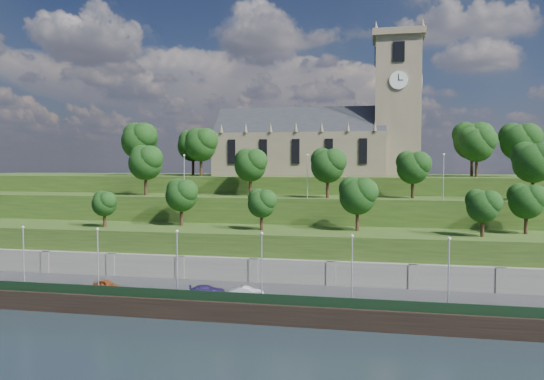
% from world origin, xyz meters
% --- Properties ---
extents(ground, '(320.00, 320.00, 0.00)m').
position_xyz_m(ground, '(0.00, 0.00, 0.00)').
color(ground, black).
rests_on(ground, ground).
extents(promenade, '(160.00, 12.00, 2.00)m').
position_xyz_m(promenade, '(0.00, 6.00, 1.00)').
color(promenade, '#2D2D30').
rests_on(promenade, ground).
extents(quay_wall, '(160.00, 0.50, 2.20)m').
position_xyz_m(quay_wall, '(0.00, -0.05, 1.10)').
color(quay_wall, black).
rests_on(quay_wall, ground).
extents(fence, '(160.00, 0.10, 1.20)m').
position_xyz_m(fence, '(0.00, 0.60, 2.60)').
color(fence, black).
rests_on(fence, promenade).
extents(retaining_wall, '(160.00, 2.10, 5.00)m').
position_xyz_m(retaining_wall, '(0.00, 11.97, 2.50)').
color(retaining_wall, slate).
rests_on(retaining_wall, ground).
extents(embankment_lower, '(160.00, 12.00, 8.00)m').
position_xyz_m(embankment_lower, '(0.00, 18.00, 4.00)').
color(embankment_lower, '#2A4416').
rests_on(embankment_lower, ground).
extents(embankment_upper, '(160.00, 10.00, 12.00)m').
position_xyz_m(embankment_upper, '(0.00, 29.00, 6.00)').
color(embankment_upper, '#2A4416').
rests_on(embankment_upper, ground).
extents(hilltop, '(160.00, 32.00, 15.00)m').
position_xyz_m(hilltop, '(0.00, 50.00, 7.50)').
color(hilltop, '#2A4416').
rests_on(hilltop, ground).
extents(church, '(38.60, 12.35, 27.60)m').
position_xyz_m(church, '(0.79, 45.98, 22.52)').
color(church, '#6E614D').
rests_on(church, hilltop).
extents(trees_lower, '(62.87, 8.41, 7.49)m').
position_xyz_m(trees_lower, '(3.48, 18.47, 12.53)').
color(trees_lower, black).
rests_on(trees_lower, embankment_lower).
extents(trees_upper, '(66.27, 8.46, 8.47)m').
position_xyz_m(trees_upper, '(2.31, 28.11, 17.46)').
color(trees_upper, black).
rests_on(trees_upper, embankment_upper).
extents(trees_hilltop, '(77.24, 16.46, 10.45)m').
position_xyz_m(trees_hilltop, '(-0.24, 44.57, 21.56)').
color(trees_hilltop, black).
rests_on(trees_hilltop, hilltop).
extents(lamp_posts_promenade, '(60.36, 0.36, 7.67)m').
position_xyz_m(lamp_posts_promenade, '(-2.00, 2.50, 6.44)').
color(lamp_posts_promenade, '#B2B2B7').
rests_on(lamp_posts_promenade, promenade).
extents(lamp_posts_upper, '(40.36, 0.36, 6.79)m').
position_xyz_m(lamp_posts_upper, '(0.00, 26.00, 15.98)').
color(lamp_posts_upper, '#B2B2B7').
rests_on(lamp_posts_upper, embankment_upper).
extents(car_left, '(3.85, 2.52, 1.22)m').
position_xyz_m(car_left, '(-21.43, 3.37, 2.61)').
color(car_left, '#923D18').
rests_on(car_left, promenade).
extents(car_middle, '(4.04, 1.87, 1.28)m').
position_xyz_m(car_middle, '(-3.89, 3.08, 2.64)').
color(car_middle, '#B5B6BB').
rests_on(car_middle, promenade).
extents(car_right, '(4.52, 3.18, 1.22)m').
position_xyz_m(car_right, '(-8.61, 3.19, 2.61)').
color(car_right, '#21164D').
rests_on(car_right, promenade).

